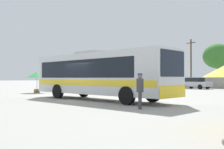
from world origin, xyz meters
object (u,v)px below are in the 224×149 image
at_px(parked_car_second_silver, 195,83).
at_px(roadside_tree_left, 155,64).
at_px(parked_car_leftmost_red, 163,83).
at_px(vendor_umbrella_near_gate_green, 37,75).
at_px(coach_bus_silver_yellow, 98,74).
at_px(attendant_by_bus_door, 140,89).
at_px(utility_pole_far, 191,62).
at_px(roadside_tree_midleft, 218,56).

bearing_deg(parked_car_second_silver, roadside_tree_left, 154.67).
bearing_deg(parked_car_leftmost_red, vendor_umbrella_near_gate_green, -86.13).
relative_size(coach_bus_silver_yellow, vendor_umbrella_near_gate_green, 5.30).
height_order(attendant_by_bus_door, parked_car_leftmost_red, attendant_by_bus_door).
relative_size(attendant_by_bus_door, parked_car_leftmost_red, 0.39).
relative_size(coach_bus_silver_yellow, parked_car_leftmost_red, 2.66).
height_order(vendor_umbrella_near_gate_green, parked_car_leftmost_red, vendor_umbrella_near_gate_green).
relative_size(vendor_umbrella_near_gate_green, utility_pole_far, 0.27).
height_order(attendant_by_bus_door, roadside_tree_left, roadside_tree_left).
bearing_deg(roadside_tree_left, parked_car_leftmost_red, -41.48).
height_order(vendor_umbrella_near_gate_green, utility_pole_far, utility_pole_far).
xyz_separation_m(vendor_umbrella_near_gate_green, parked_car_second_silver, (4.26, 21.42, -1.00)).
xyz_separation_m(roadside_tree_left, roadside_tree_midleft, (11.28, 2.62, 0.96)).
distance_m(parked_car_leftmost_red, roadside_tree_midleft, 10.72).
bearing_deg(coach_bus_silver_yellow, parked_car_leftmost_red, 120.31).
relative_size(parked_car_leftmost_red, utility_pole_far, 0.55).
height_order(vendor_umbrella_near_gate_green, roadside_tree_left, roadside_tree_left).
height_order(coach_bus_silver_yellow, roadside_tree_left, roadside_tree_left).
distance_m(vendor_umbrella_near_gate_green, utility_pole_far, 28.01).
height_order(attendant_by_bus_door, vendor_umbrella_near_gate_green, vendor_umbrella_near_gate_green).
height_order(attendant_by_bus_door, roadside_tree_midleft, roadside_tree_midleft).
bearing_deg(coach_bus_silver_yellow, attendant_by_bus_door, -16.10).
relative_size(parked_car_leftmost_red, parked_car_second_silver, 1.03).
height_order(attendant_by_bus_door, parked_car_second_silver, attendant_by_bus_door).
distance_m(parked_car_second_silver, utility_pole_far, 8.93).
relative_size(parked_car_leftmost_red, roadside_tree_midleft, 0.62).
xyz_separation_m(coach_bus_silver_yellow, utility_pole_far, (-12.07, 28.32, 2.42)).
relative_size(coach_bus_silver_yellow, roadside_tree_left, 2.00).
xyz_separation_m(attendant_by_bus_door, parked_car_leftmost_red, (-18.35, 23.30, -0.20)).
xyz_separation_m(attendant_by_bus_door, parked_car_second_silver, (-12.65, 23.49, -0.17)).
distance_m(parked_car_leftmost_red, roadside_tree_left, 9.99).
distance_m(coach_bus_silver_yellow, roadside_tree_midleft, 31.81).
height_order(parked_car_leftmost_red, roadside_tree_midleft, roadside_tree_midleft).
relative_size(vendor_umbrella_near_gate_green, roadside_tree_left, 0.38).
xyz_separation_m(vendor_umbrella_near_gate_green, parked_car_leftmost_red, (-1.44, 21.23, -1.02)).
xyz_separation_m(parked_car_leftmost_red, roadside_tree_midleft, (4.24, 8.84, 4.33)).
xyz_separation_m(attendant_by_bus_door, vendor_umbrella_near_gate_green, (-16.91, 2.07, 0.82)).
bearing_deg(parked_car_second_silver, parked_car_leftmost_red, -178.06).
xyz_separation_m(coach_bus_silver_yellow, roadside_tree_midleft, (-8.42, 30.50, 3.30)).
bearing_deg(roadside_tree_midleft, parked_car_leftmost_red, -115.59).
relative_size(attendant_by_bus_door, roadside_tree_left, 0.30).
xyz_separation_m(attendant_by_bus_door, roadside_tree_left, (-25.39, 29.53, 3.17)).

